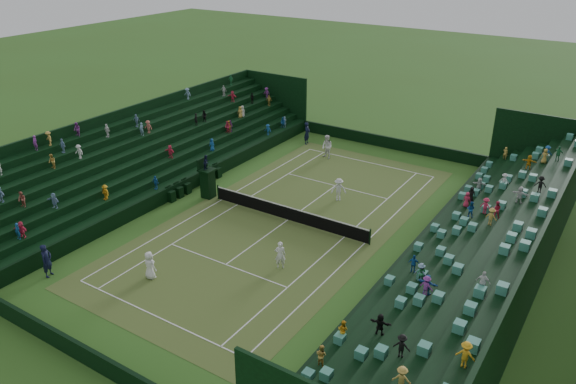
# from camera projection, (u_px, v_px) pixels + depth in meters

# --- Properties ---
(ground) EXTENTS (160.00, 160.00, 0.00)m
(ground) POSITION_uv_depth(u_px,v_px,m) (288.00, 220.00, 36.24)
(ground) COLOR #335C1D
(ground) RESTS_ON ground
(court_surface) EXTENTS (12.97, 26.77, 0.01)m
(court_surface) POSITION_uv_depth(u_px,v_px,m) (288.00, 220.00, 36.23)
(court_surface) COLOR #336923
(court_surface) RESTS_ON ground
(perimeter_wall_north) EXTENTS (17.17, 0.20, 1.00)m
(perimeter_wall_north) POSITION_uv_depth(u_px,v_px,m) (389.00, 143.00, 48.11)
(perimeter_wall_north) COLOR black
(perimeter_wall_north) RESTS_ON ground
(perimeter_wall_south) EXTENTS (17.17, 0.20, 1.00)m
(perimeter_wall_south) POSITION_uv_depth(u_px,v_px,m) (86.00, 355.00, 23.94)
(perimeter_wall_south) COLOR black
(perimeter_wall_south) RESTS_ON ground
(perimeter_wall_east) EXTENTS (0.20, 31.77, 1.00)m
(perimeter_wall_east) POSITION_uv_depth(u_px,v_px,m) (413.00, 250.00, 31.84)
(perimeter_wall_east) COLOR black
(perimeter_wall_east) RESTS_ON ground
(perimeter_wall_west) EXTENTS (0.20, 31.77, 1.00)m
(perimeter_wall_west) POSITION_uv_depth(u_px,v_px,m) (189.00, 184.00, 40.21)
(perimeter_wall_west) COLOR black
(perimeter_wall_west) RESTS_ON ground
(north_grandstand) EXTENTS (6.60, 32.00, 4.90)m
(north_grandstand) POSITION_uv_depth(u_px,v_px,m) (491.00, 255.00, 29.33)
(north_grandstand) COLOR black
(north_grandstand) RESTS_ON ground
(south_grandstand) EXTENTS (6.60, 32.00, 4.90)m
(south_grandstand) POSITION_uv_depth(u_px,v_px,m) (146.00, 159.00, 41.84)
(south_grandstand) COLOR black
(south_grandstand) RESTS_ON ground
(tennis_net) EXTENTS (11.67, 0.10, 1.06)m
(tennis_net) POSITION_uv_depth(u_px,v_px,m) (288.00, 213.00, 36.01)
(tennis_net) COLOR black
(tennis_net) RESTS_ON ground
(umpire_chair) EXTENTS (1.00, 1.00, 3.15)m
(umpire_chair) POSITION_uv_depth(u_px,v_px,m) (207.00, 179.00, 38.83)
(umpire_chair) COLOR black
(umpire_chair) RESTS_ON ground
(courtside_chairs) EXTENTS (0.51, 5.48, 1.10)m
(courtside_chairs) POSITION_uv_depth(u_px,v_px,m) (195.00, 183.00, 40.49)
(courtside_chairs) COLOR black
(courtside_chairs) RESTS_ON ground
(player_near_west) EXTENTS (0.81, 0.55, 1.59)m
(player_near_west) POSITION_uv_depth(u_px,v_px,m) (150.00, 265.00, 29.85)
(player_near_west) COLOR white
(player_near_west) RESTS_ON ground
(player_near_east) EXTENTS (0.72, 0.66, 1.65)m
(player_near_east) POSITION_uv_depth(u_px,v_px,m) (280.00, 255.00, 30.76)
(player_near_east) COLOR silver
(player_near_east) RESTS_ON ground
(player_far_west) EXTENTS (1.13, 0.98, 1.96)m
(player_far_west) POSITION_uv_depth(u_px,v_px,m) (327.00, 147.00, 45.75)
(player_far_west) COLOR white
(player_far_west) RESTS_ON ground
(player_far_east) EXTENTS (1.21, 1.06, 1.62)m
(player_far_east) POSITION_uv_depth(u_px,v_px,m) (339.00, 189.00, 38.60)
(player_far_east) COLOR silver
(player_far_east) RESTS_ON ground
(line_judge_north) EXTENTS (0.57, 0.77, 1.95)m
(line_judge_north) POSITION_uv_depth(u_px,v_px,m) (307.00, 133.00, 48.89)
(line_judge_north) COLOR black
(line_judge_north) RESTS_ON ground
(line_judge_south) EXTENTS (0.66, 0.80, 1.90)m
(line_judge_south) POSITION_uv_depth(u_px,v_px,m) (47.00, 261.00, 29.98)
(line_judge_south) COLOR black
(line_judge_south) RESTS_ON ground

